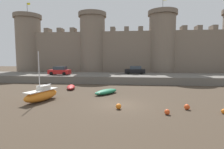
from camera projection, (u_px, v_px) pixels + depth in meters
ground_plane at (120, 105)px, 16.78m from camera, size 160.00×160.00×0.00m
quay_road at (125, 78)px, 34.57m from camera, size 62.90×10.00×1.30m
castle at (126, 48)px, 42.97m from camera, size 57.79×6.89×18.69m
rowboat_foreground_centre at (71, 87)px, 25.49m from camera, size 1.99×3.52×0.58m
rowboat_midflat_centre at (106, 92)px, 21.80m from camera, size 3.18×3.76×0.61m
sailboat_near_channel_right at (42, 95)px, 18.21m from camera, size 2.49×4.53×5.18m
mooring_buoy_off_centre at (224, 111)px, 14.01m from camera, size 0.41×0.41×0.41m
mooring_buoy_near_channel at (119, 106)px, 15.32m from camera, size 0.49×0.49×0.49m
mooring_buoy_near_shore at (187, 107)px, 15.15m from camera, size 0.48×0.48×0.48m
mooring_buoy_mid_mud at (167, 112)px, 13.81m from camera, size 0.43×0.43×0.43m
car_quay_east at (60, 71)px, 33.64m from camera, size 4.16×1.99×1.62m
car_quay_west at (135, 70)px, 35.69m from camera, size 4.16×1.99×1.62m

